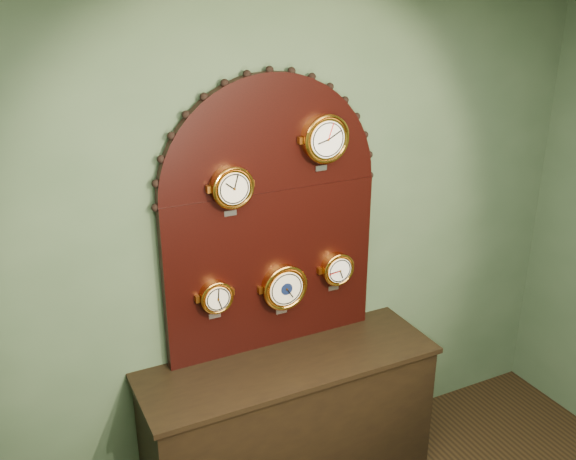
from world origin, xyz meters
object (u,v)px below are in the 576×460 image
roman_clock (232,187)px  hygrometer (216,297)px  display_board (271,209)px  arabic_clock (325,139)px  shop_counter (290,426)px  tide_clock (337,269)px  barometer (284,287)px

roman_clock → hygrometer: 0.58m
display_board → hygrometer: (-0.35, -0.07, -0.40)m
display_board → arabic_clock: (0.28, -0.07, 0.36)m
display_board → hygrometer: 0.53m
shop_counter → roman_clock: bearing=147.3°
shop_counter → tide_clock: tide_clock is taller
shop_counter → arabic_clock: bearing=28.9°
tide_clock → barometer: bearing=-179.7°
barometer → roman_clock: bearing=179.8°
display_board → roman_clock: bearing=-164.5°
arabic_clock → hygrometer: bearing=179.8°
display_board → barometer: size_ratio=4.94×
roman_clock → arabic_clock: 0.55m
display_board → arabic_clock: 0.46m
barometer → tide_clock: bearing=0.3°
hygrometer → arabic_clock: bearing=-0.2°
shop_counter → roman_clock: roman_clock is taller
roman_clock → display_board: bearing=15.5°
shop_counter → display_board: size_ratio=1.05×
roman_clock → hygrometer: (-0.11, 0.00, -0.57)m
display_board → arabic_clock: bearing=-13.7°
shop_counter → hygrometer: hygrometer is taller
hygrometer → barometer: (0.39, -0.00, -0.03)m
hygrometer → roman_clock: bearing=-0.6°
arabic_clock → roman_clock: bearing=179.9°
shop_counter → display_board: bearing=90.0°
display_board → tide_clock: size_ratio=6.25×
hygrometer → barometer: size_ratio=0.74×
hygrometer → barometer: bearing=-0.3°
display_board → roman_clock: size_ratio=5.70×
shop_counter → arabic_clock: 1.62m
roman_clock → barometer: 0.67m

